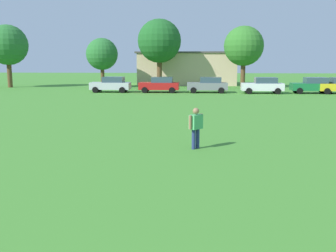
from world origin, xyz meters
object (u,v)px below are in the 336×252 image
object	(u,v)px
tree_right	(159,41)
parked_car_green_4	(313,85)
tree_far_right	(244,46)
adult_bystander	(196,125)
parked_car_red_1	(160,85)
parked_car_gray_2	(208,85)
tree_left	(102,54)
parked_car_silver_0	(111,84)
tree_far_left	(8,45)
parked_car_white_3	(263,85)

from	to	relation	value
tree_right	parked_car_green_4	bearing A→B (deg)	-27.11
tree_right	tree_far_right	world-z (taller)	tree_right
adult_bystander	tree_right	distance (m)	36.42
parked_car_red_1	tree_right	xyz separation A→B (m)	(-0.92, 8.77, 5.03)
parked_car_gray_2	tree_far_right	distance (m)	9.87
tree_left	tree_far_right	xyz separation A→B (m)	(17.81, 0.47, 0.96)
parked_car_silver_0	tree_right	xyz separation A→B (m)	(4.40, 8.92, 5.03)
parked_car_green_4	tree_far_left	xyz separation A→B (m)	(-36.33, 6.65, 4.51)
tree_right	parked_car_white_3	bearing A→B (deg)	-37.81
adult_bystander	tree_far_right	size ratio (longest dim) A/B	0.21
parked_car_silver_0	tree_right	world-z (taller)	tree_right
parked_car_white_3	tree_far_left	distance (m)	32.20
parked_car_silver_0	parked_car_green_4	world-z (taller)	same
parked_car_red_1	tree_left	world-z (taller)	tree_left
parked_car_red_1	tree_far_right	distance (m)	13.13
parked_car_gray_2	parked_car_red_1	bearing A→B (deg)	0.62
adult_bystander	parked_car_gray_2	distance (m)	27.05
parked_car_green_4	tree_left	size ratio (longest dim) A/B	0.69
parked_car_green_4	tree_far_right	size ratio (longest dim) A/B	0.56
tree_far_left	tree_left	xyz separation A→B (m)	(12.05, 0.55, -1.14)
adult_bystander	tree_left	distance (m)	36.43
parked_car_silver_0	parked_car_gray_2	xyz separation A→B (m)	(10.52, 0.20, 0.00)
parked_car_silver_0	parked_car_white_3	xyz separation A→B (m)	(16.26, -0.29, 0.00)
parked_car_gray_2	tree_far_left	size ratio (longest dim) A/B	0.54
adult_bystander	parked_car_red_1	distance (m)	27.28
parked_car_gray_2	tree_far_left	world-z (taller)	tree_far_left
tree_left	tree_far_right	world-z (taller)	tree_far_right
parked_car_green_4	tree_left	distance (m)	25.54
parked_car_green_4	tree_right	xyz separation A→B (m)	(-17.10, 8.76, 5.03)
parked_car_white_3	parked_car_green_4	bearing A→B (deg)	-175.11
parked_car_red_1	tree_right	distance (m)	10.15
parked_car_silver_0	parked_car_red_1	xyz separation A→B (m)	(5.32, 0.15, 0.00)
parked_car_red_1	tree_far_left	world-z (taller)	tree_far_left
parked_car_gray_2	parked_car_green_4	distance (m)	10.98
tree_left	tree_right	xyz separation A→B (m)	(7.17, 1.56, 1.66)
parked_car_white_3	adult_bystander	bearing A→B (deg)	75.50
parked_car_gray_2	parked_car_green_4	xyz separation A→B (m)	(10.98, -0.04, 0.00)
parked_car_gray_2	tree_far_left	bearing A→B (deg)	-14.62
adult_bystander	parked_car_silver_0	size ratio (longest dim) A/B	0.37
parked_car_silver_0	parked_car_gray_2	distance (m)	10.52
parked_car_red_1	tree_far_left	distance (m)	21.69
parked_car_white_3	tree_left	distance (m)	20.78
adult_bystander	parked_car_red_1	size ratio (longest dim) A/B	0.37
parked_car_green_4	tree_far_left	distance (m)	37.20
tree_right	tree_far_right	bearing A→B (deg)	-5.82
parked_car_gray_2	adult_bystander	bearing A→B (deg)	87.62
parked_car_red_1	parked_car_white_3	xyz separation A→B (m)	(10.94, -0.43, 0.00)
tree_left	parked_car_silver_0	bearing A→B (deg)	-69.38
tree_far_left	tree_right	bearing A→B (deg)	6.24
parked_car_gray_2	parked_car_green_4	bearing A→B (deg)	179.79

